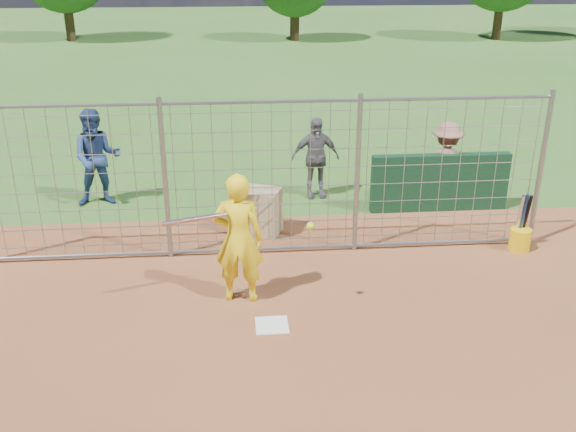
{
  "coord_description": "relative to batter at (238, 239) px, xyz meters",
  "views": [
    {
      "loc": [
        -0.41,
        -7.45,
        4.62
      ],
      "look_at": [
        0.3,
        0.8,
        1.15
      ],
      "focal_mm": 40.0,
      "sensor_mm": 36.0,
      "label": 1
    }
  ],
  "objects": [
    {
      "name": "home_plate",
      "position": [
        0.4,
        -0.75,
        -0.93
      ],
      "size": [
        0.43,
        0.43,
        0.02
      ],
      "primitive_type": "cube",
      "color": "silver",
      "rests_on": "ground"
    },
    {
      "name": "ground",
      "position": [
        0.4,
        -0.55,
        -0.94
      ],
      "size": [
        100.0,
        100.0,
        0.0
      ],
      "primitive_type": "plane",
      "color": "#2D591E",
      "rests_on": "ground"
    },
    {
      "name": "batter",
      "position": [
        0.0,
        0.0,
        0.0
      ],
      "size": [
        0.74,
        0.54,
        1.88
      ],
      "primitive_type": "imported",
      "rotation": [
        0.0,
        0.0,
        3.0
      ],
      "color": "yellow",
      "rests_on": "ground"
    },
    {
      "name": "equipment_in_play",
      "position": [
        -0.19,
        -0.27,
        0.39
      ],
      "size": [
        1.96,
        0.42,
        0.15
      ],
      "color": "silver",
      "rests_on": "ground"
    },
    {
      "name": "backstop_fence",
      "position": [
        0.4,
        1.45,
        0.32
      ],
      "size": [
        9.08,
        0.08,
        2.6
      ],
      "color": "gray",
      "rests_on": "ground"
    },
    {
      "name": "bucket_with_bats",
      "position": [
        4.61,
        1.21,
        -0.7
      ],
      "size": [
        0.34,
        0.34,
        0.98
      ],
      "color": "yellow",
      "rests_on": "ground"
    },
    {
      "name": "bystander_c",
      "position": [
        3.96,
        3.25,
        -0.12
      ],
      "size": [
        1.18,
        0.84,
        1.65
      ],
      "primitive_type": "imported",
      "rotation": [
        0.0,
        0.0,
        2.91
      ],
      "color": "#885D4A",
      "rests_on": "ground"
    },
    {
      "name": "bystander_a",
      "position": [
        -2.62,
        3.91,
        -0.0
      ],
      "size": [
        0.99,
        0.81,
        1.88
      ],
      "primitive_type": "imported",
      "rotation": [
        0.0,
        0.0,
        0.11
      ],
      "color": "navy",
      "rests_on": "ground"
    },
    {
      "name": "bystander_b",
      "position": [
        1.56,
        3.98,
        -0.13
      ],
      "size": [
        0.98,
        0.46,
        1.62
      ],
      "primitive_type": "imported",
      "rotation": [
        0.0,
        0.0,
        0.07
      ],
      "color": "#555458",
      "rests_on": "ground"
    },
    {
      "name": "dugout_wall",
      "position": [
        3.8,
        3.05,
        -0.39
      ],
      "size": [
        2.6,
        0.2,
        1.1
      ],
      "primitive_type": "cube",
      "color": "#11381E",
      "rests_on": "ground"
    },
    {
      "name": "equipment_bin",
      "position": [
        0.33,
        2.3,
        -0.54
      ],
      "size": [
        0.94,
        0.8,
        0.8
      ],
      "primitive_type": "cube",
      "rotation": [
        0.0,
        0.0,
        -0.36
      ],
      "color": "tan",
      "rests_on": "ground"
    }
  ]
}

